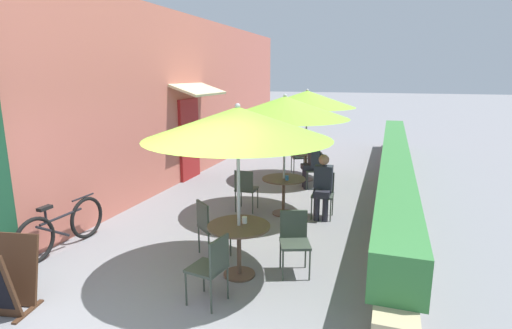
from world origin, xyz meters
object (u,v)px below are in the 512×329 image
object	(u,v)px
patio_table_near	(239,238)
cafe_chair_far_left	(316,167)
seated_patron_mid_right	(323,184)
patio_umbrella_near	(238,123)
cafe_chair_mid_left	(245,187)
patio_umbrella_far	(307,99)
cafe_chair_near_right	(212,264)
seated_patron_far_left	(311,160)
patio_table_mid	(284,187)
cafe_chair_near_back	(294,237)
coffee_cup_mid	(287,178)
cafe_chair_near_left	(210,224)
patio_table_far	(305,159)
cafe_chair_far_right	(296,155)
menu_board	(2,278)
bicycle_leaning	(62,227)
patio_umbrella_mid	(285,107)
coffee_cup_far	(305,150)
cafe_chair_mid_right	(323,191)
coffee_cup_near	(244,220)

from	to	relation	value
patio_table_near	cafe_chair_far_left	world-z (taller)	cafe_chair_far_left
seated_patron_mid_right	patio_umbrella_near	bearing A→B (deg)	72.75
cafe_chair_mid_left	patio_umbrella_far	size ratio (longest dim) A/B	0.36
cafe_chair_near_right	seated_patron_far_left	size ratio (longest dim) A/B	0.70
patio_table_mid	cafe_chair_far_left	bearing A→B (deg)	82.69
patio_umbrella_far	patio_table_near	bearing A→B (deg)	-88.09
cafe_chair_near_back	coffee_cup_mid	world-z (taller)	cafe_chair_near_back
patio_umbrella_near	cafe_chair_near_left	distance (m)	1.77
seated_patron_mid_right	patio_table_far	bearing A→B (deg)	-73.86
patio_table_mid	cafe_chair_far_right	size ratio (longest dim) A/B	0.98
cafe_chair_near_right	coffee_cup_mid	world-z (taller)	cafe_chair_near_right
seated_patron_far_left	menu_board	distance (m)	6.75
cafe_chair_near_back	seated_patron_far_left	xyz separation A→B (m)	(-0.58, 4.29, 0.17)
patio_table_far	seated_patron_far_left	distance (m)	0.78
cafe_chair_near_left	cafe_chair_near_back	xyz separation A→B (m)	(1.33, -0.09, 0.00)
bicycle_leaning	menu_board	bearing A→B (deg)	-65.74
patio_umbrella_mid	seated_patron_mid_right	size ratio (longest dim) A/B	1.95
cafe_chair_near_right	patio_umbrella_far	size ratio (longest dim) A/B	0.36
patio_umbrella_mid	seated_patron_mid_right	distance (m)	1.62
cafe_chair_mid_left	seated_patron_mid_right	size ratio (longest dim) A/B	0.70
patio_umbrella_near	patio_table_mid	size ratio (longest dim) A/B	2.86
menu_board	cafe_chair_near_right	bearing A→B (deg)	11.31
cafe_chair_mid_left	patio_umbrella_mid	bearing A→B (deg)	5.70
cafe_chair_near_right	cafe_chair_far_right	xyz separation A→B (m)	(-0.52, 6.77, 0.00)
patio_table_near	patio_umbrella_near	size ratio (longest dim) A/B	0.35
patio_umbrella_far	patio_umbrella_near	bearing A→B (deg)	-88.09
patio_umbrella_near	cafe_chair_near_right	world-z (taller)	patio_umbrella_near
patio_umbrella_near	menu_board	size ratio (longest dim) A/B	2.84
cafe_chair_far_left	patio_table_far	bearing A→B (deg)	5.70
cafe_chair_near_right	coffee_cup_far	distance (m)	6.25
cafe_chair_mid_left	patio_umbrella_far	distance (m)	3.31
cafe_chair_near_left	cafe_chair_mid_right	bearing A→B (deg)	98.96
patio_umbrella_mid	bicycle_leaning	distance (m)	4.32
coffee_cup_mid	patio_umbrella_near	bearing A→B (deg)	-90.90
cafe_chair_mid_left	cafe_chair_far_right	distance (m)	3.51
patio_table_mid	coffee_cup_mid	size ratio (longest dim) A/B	9.47
cafe_chair_near_left	cafe_chair_near_right	world-z (taller)	same
cafe_chair_near_left	coffee_cup_far	world-z (taller)	cafe_chair_near_left
patio_umbrella_mid	seated_patron_mid_right	bearing A→B (deg)	-0.76
patio_umbrella_far	coffee_cup_far	xyz separation A→B (m)	(-0.05, 0.13, -1.33)
coffee_cup_near	patio_table_far	bearing A→B (deg)	92.45
cafe_chair_near_back	menu_board	size ratio (longest dim) A/B	1.01
patio_umbrella_near	cafe_chair_mid_right	xyz separation A→B (m)	(0.71, 2.71, -1.59)
cafe_chair_mid_right	patio_table_far	world-z (taller)	cafe_chair_mid_right
patio_umbrella_near	patio_umbrella_far	distance (m)	5.34
cafe_chair_far_left	seated_patron_far_left	xyz separation A→B (m)	(-0.10, -0.05, 0.17)
seated_patron_mid_right	patio_table_near	bearing A→B (deg)	72.75
cafe_chair_near_right	seated_patron_far_left	xyz separation A→B (m)	(0.16, 5.40, 0.17)
cafe_chair_near_back	patio_table_far	world-z (taller)	cafe_chair_near_back
patio_umbrella_near	coffee_cup_near	distance (m)	1.34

